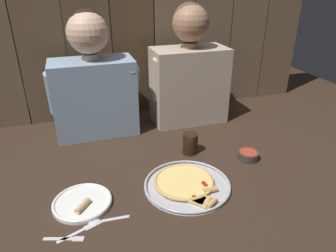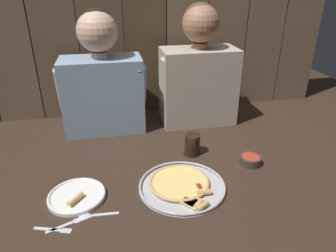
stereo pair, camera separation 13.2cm
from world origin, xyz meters
name	(u,v)px [view 2 (the right image)]	position (x,y,z in m)	size (l,w,h in m)	color
ground_plane	(171,174)	(0.00, 0.00, 0.00)	(3.20, 3.20, 0.00)	#332319
pizza_tray	(182,185)	(0.02, -0.10, 0.01)	(0.34, 0.34, 0.03)	#B2B2B7
dinner_plate	(77,196)	(-0.38, -0.08, 0.01)	(0.22, 0.22, 0.03)	white
drinking_glass	(192,145)	(0.13, 0.15, 0.05)	(0.08, 0.08, 0.10)	black
dipping_bowl	(250,160)	(0.37, 0.01, 0.02)	(0.10, 0.10, 0.04)	#3D332D
table_fork	(55,230)	(-0.44, -0.24, 0.00)	(0.13, 0.05, 0.01)	silver
table_knife	(69,223)	(-0.40, -0.22, 0.00)	(0.15, 0.07, 0.01)	silver
table_spoon	(92,215)	(-0.32, -0.19, 0.00)	(0.14, 0.03, 0.01)	silver
diner_left	(102,78)	(-0.26, 0.51, 0.29)	(0.45, 0.22, 0.63)	#849EB7
diner_right	(199,71)	(0.26, 0.51, 0.29)	(0.44, 0.22, 0.64)	#B2A38E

